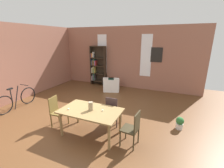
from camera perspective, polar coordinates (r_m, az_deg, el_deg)
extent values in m
plane|color=brown|center=(5.33, -11.70, -13.52)|extent=(10.89, 10.89, 0.00)
cube|color=#9D6350|center=(8.49, 4.23, 9.82)|extent=(8.14, 0.12, 3.27)
cube|color=#9D6350|center=(7.44, -36.33, 5.63)|extent=(0.12, 9.38, 3.27)
cube|color=white|center=(8.89, -3.67, 11.20)|extent=(0.55, 0.02, 2.12)
cube|color=white|center=(8.09, 12.62, 10.28)|extent=(0.55, 0.02, 2.12)
cube|color=olive|center=(4.30, -8.07, -9.90)|extent=(1.67, 0.98, 0.04)
cylinder|color=olive|center=(4.61, -18.56, -14.09)|extent=(0.07, 0.07, 0.72)
cylinder|color=olive|center=(3.91, -1.10, -19.28)|extent=(0.07, 0.07, 0.72)
cylinder|color=olive|center=(5.13, -12.80, -10.28)|extent=(0.07, 0.07, 0.72)
cylinder|color=olive|center=(4.51, 3.07, -13.90)|extent=(0.07, 0.07, 0.72)
cylinder|color=#998466|center=(4.23, -7.99, -8.23)|extent=(0.13, 0.13, 0.24)
cylinder|color=silver|center=(4.20, -3.57, -9.87)|extent=(0.04, 0.04, 0.03)
cylinder|color=silver|center=(4.44, -16.01, -9.02)|extent=(0.04, 0.04, 0.04)
cube|color=brown|center=(5.06, -19.20, -10.10)|extent=(0.43, 0.43, 0.04)
cube|color=brown|center=(5.07, -21.15, -7.16)|extent=(0.06, 0.38, 0.50)
cylinder|color=brown|center=(4.95, -18.49, -13.78)|extent=(0.04, 0.04, 0.43)
cylinder|color=brown|center=(5.20, -16.12, -11.99)|extent=(0.04, 0.04, 0.43)
cylinder|color=brown|center=(5.15, -21.80, -12.85)|extent=(0.04, 0.04, 0.43)
cylinder|color=brown|center=(5.39, -19.36, -11.19)|extent=(0.04, 0.04, 0.43)
cube|color=#39301D|center=(4.05, 6.65, -16.46)|extent=(0.44, 0.44, 0.04)
cube|color=#39301D|center=(3.86, 9.40, -13.97)|extent=(0.06, 0.38, 0.50)
cylinder|color=#39301D|center=(4.37, 5.18, -17.32)|extent=(0.04, 0.04, 0.43)
cylinder|color=#39301D|center=(4.10, 3.05, -19.85)|extent=(0.04, 0.04, 0.43)
cylinder|color=#39301D|center=(4.27, 9.86, -18.43)|extent=(0.04, 0.04, 0.43)
cylinder|color=#39301D|center=(3.99, 8.06, -21.16)|extent=(0.04, 0.04, 0.43)
cube|color=#322425|center=(4.91, 0.72, -9.98)|extent=(0.41, 0.41, 0.04)
cube|color=#322425|center=(4.65, -0.23, -8.15)|extent=(0.38, 0.04, 0.50)
cylinder|color=#322425|center=(5.10, 3.45, -11.88)|extent=(0.04, 0.04, 0.43)
cylinder|color=#322425|center=(5.23, -0.28, -11.09)|extent=(0.04, 0.04, 0.43)
cylinder|color=#322425|center=(4.81, 1.80, -13.76)|extent=(0.04, 0.04, 0.43)
cylinder|color=#322425|center=(4.95, -2.13, -12.85)|extent=(0.04, 0.04, 0.43)
cube|color=#2D2319|center=(9.11, -7.65, 6.93)|extent=(0.04, 0.30, 2.24)
cube|color=#2D2319|center=(8.70, -2.59, 6.60)|extent=(0.04, 0.30, 2.24)
cube|color=#2D2319|center=(9.02, -4.74, 6.93)|extent=(0.92, 0.01, 2.24)
cube|color=#2D2319|center=(9.10, -5.03, 1.20)|extent=(0.88, 0.30, 0.04)
cube|color=white|center=(9.25, -7.28, 2.31)|extent=(0.03, 0.24, 0.24)
cube|color=#8C4C8C|center=(9.22, -7.03, 2.56)|extent=(0.03, 0.23, 0.34)
cube|color=#33724C|center=(9.19, -6.78, 2.66)|extent=(0.05, 0.21, 0.38)
cube|color=#4C4C51|center=(9.17, -6.44, 2.44)|extent=(0.04, 0.18, 0.32)
cube|color=#2D2319|center=(8.99, -5.10, 3.96)|extent=(0.88, 0.30, 0.04)
cube|color=white|center=(9.14, -7.36, 5.23)|extent=(0.04, 0.22, 0.31)
cube|color=gold|center=(9.12, -7.10, 5.22)|extent=(0.03, 0.21, 0.31)
cube|color=white|center=(9.09, -6.89, 5.40)|extent=(0.03, 0.17, 0.38)
cube|color=#33724C|center=(9.08, -6.66, 5.03)|extent=(0.03, 0.25, 0.26)
cube|color=gold|center=(9.05, -6.42, 5.38)|extent=(0.04, 0.23, 0.38)
cube|color=#2D2319|center=(8.90, -5.18, 6.78)|extent=(0.88, 0.30, 0.04)
cube|color=#284C8C|center=(9.07, -7.51, 8.12)|extent=(0.03, 0.17, 0.35)
cube|color=#4C4C51|center=(9.05, -7.29, 7.89)|extent=(0.04, 0.24, 0.27)
cube|color=#4C4C51|center=(9.02, -7.06, 8.13)|extent=(0.03, 0.15, 0.35)
cube|color=orange|center=(9.01, -6.84, 7.90)|extent=(0.03, 0.19, 0.28)
cube|color=#33724C|center=(8.98, -6.55, 8.18)|extent=(0.04, 0.16, 0.38)
cube|color=#8C4C8C|center=(8.95, -6.18, 7.86)|extent=(0.05, 0.24, 0.28)
cube|color=#B22D28|center=(8.93, -5.93, 7.81)|extent=(0.03, 0.25, 0.27)
cube|color=#2D2319|center=(8.83, -5.26, 9.64)|extent=(0.88, 0.30, 0.04)
cube|color=#8C4C8C|center=(9.01, -7.59, 10.55)|extent=(0.03, 0.23, 0.22)
cube|color=orange|center=(8.99, -7.31, 10.61)|extent=(0.05, 0.22, 0.24)
cube|color=white|center=(8.95, -6.95, 10.83)|extent=(0.05, 0.16, 0.32)
cube|color=#2D2319|center=(8.77, -5.37, 13.87)|extent=(0.88, 0.30, 0.04)
cube|color=white|center=(8.07, -0.12, -0.94)|extent=(1.01, 1.01, 0.40)
cube|color=white|center=(7.66, -0.32, 1.00)|extent=(0.81, 0.40, 0.35)
cube|color=white|center=(7.97, 2.31, 0.88)|extent=(0.34, 0.72, 0.15)
cube|color=white|center=(8.03, -2.54, 0.99)|extent=(0.34, 0.72, 0.15)
cube|color=#19382D|center=(7.62, -0.33, 1.98)|extent=(0.32, 0.25, 0.08)
torus|color=black|center=(6.79, -35.48, -6.52)|extent=(0.07, 0.71, 0.71)
torus|color=black|center=(7.36, -28.91, -3.81)|extent=(0.07, 0.71, 0.71)
cylinder|color=black|center=(7.03, -32.18, -4.36)|extent=(0.05, 0.33, 0.90)
cylinder|color=black|center=(6.87, -33.62, -3.44)|extent=(0.04, 0.04, 0.45)
cube|color=black|center=(6.81, -33.95, -1.54)|extent=(0.09, 0.20, 0.05)
cylinder|color=black|center=(7.15, -30.09, -0.31)|extent=(0.44, 0.04, 0.02)
cylinder|color=silver|center=(5.24, 23.88, -14.21)|extent=(0.21, 0.21, 0.18)
sphere|color=#2D6B33|center=(5.15, 24.12, -12.47)|extent=(0.23, 0.23, 0.23)
cube|color=black|center=(8.00, 16.34, 10.43)|extent=(0.56, 0.03, 0.72)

